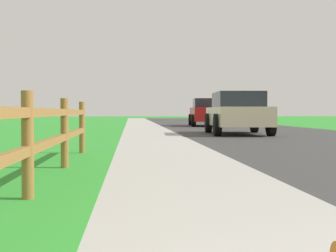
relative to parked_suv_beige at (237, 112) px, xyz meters
name	(u,v)px	position (x,y,z in m)	size (l,w,h in m)	color
ground_plane	(163,127)	(-2.05, 8.37, -0.77)	(120.00, 120.00, 0.00)	green
road_asphalt	(223,126)	(1.45, 10.37, -0.76)	(7.00, 66.00, 0.01)	#383838
curb_concrete	(107,126)	(-5.05, 10.37, -0.76)	(6.00, 66.00, 0.01)	#A9A69D
grass_verge	(80,126)	(-6.55, 10.37, -0.76)	(5.00, 66.00, 0.00)	green
rail_fence	(28,136)	(-4.67, -12.50, -0.20)	(0.11, 9.92, 0.98)	olive
parked_suv_beige	(237,112)	(0.00, 0.00, 0.00)	(2.14, 4.40, 1.48)	#C6B793
parked_car_red	(208,112)	(0.54, 10.00, -0.01)	(2.21, 4.60, 1.53)	maroon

